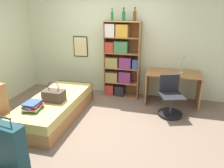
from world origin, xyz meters
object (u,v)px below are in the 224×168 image
bottle_brown (124,16)px  desk_chair (170,103)px  handbag (54,95)px  desk_lamp (183,60)px  suitcase (7,147)px  desk (173,82)px  bed (55,107)px  bottle_green (112,16)px  bookcase (119,61)px  book_stack_on_bed (33,106)px  bottle_clear (135,16)px

bottle_brown → desk_chair: bottle_brown is taller
handbag → bottle_brown: 2.36m
desk_lamp → desk_chair: 1.01m
suitcase → desk_chair: bearing=45.7°
desk_lamp → desk: bearing=-177.8°
bed → bottle_brown: 2.52m
bottle_green → desk: bearing=-6.1°
bottle_green → desk_chair: bottle_green is taller
bed → bottle_green: (0.84, 1.43, 1.74)m
bottle_brown → desk: 1.88m
bed → handbag: handbag is taller
bookcase → desk_chair: bearing=-30.8°
bed → bottle_green: bearing=59.6°
handbag → suitcase: 1.42m
bed → book_stack_on_bed: (-0.10, -0.57, 0.28)m
handbag → desk_chair: 2.36m
bottle_green → bottle_brown: size_ratio=0.98×
suitcase → bottle_green: bearing=76.3°
bottle_clear → book_stack_on_bed: bearing=-125.3°
suitcase → bookcase: size_ratio=0.45×
bookcase → bottle_clear: (0.33, 0.05, 1.04)m
bottle_green → book_stack_on_bed: bearing=-115.2°
bookcase → desk: 1.35m
bed → desk: size_ratio=1.74×
bottle_clear → desk_chair: (0.93, -0.80, -1.69)m
handbag → desk_chair: (2.20, 0.81, -0.27)m
desk → bottle_green: bearing=173.9°
bed → desk_lamp: (2.48, 1.28, 0.84)m
handbag → bottle_green: bottle_green is taller
bed → bottle_brown: bearing=53.1°
suitcase → bottle_clear: 3.63m
book_stack_on_bed → bottle_green: bottle_green is taller
suitcase → bottle_brown: 3.54m
book_stack_on_bed → bottle_clear: bearing=54.7°
handbag → bottle_green: bearing=64.0°
bookcase → bottle_clear: bearing=8.4°
bottle_green → desk: (1.47, -0.16, -1.42)m
handbag → bottle_brown: bottle_brown is taller
bed → bottle_clear: size_ratio=6.95×
bottle_clear → suitcase: bearing=-112.2°
book_stack_on_bed → suitcase: (0.22, -0.97, -0.14)m
bottle_brown → desk_lamp: 1.66m
handbag → desk: bearing=32.1°
suitcase → desk_lamp: (2.37, 2.82, 0.70)m
handbag → book_stack_on_bed: handbag is taller
suitcase → bottle_green: bottle_green is taller
bookcase → desk: bookcase is taller
bookcase → bottle_brown: size_ratio=6.33×
handbag → desk_chair: size_ratio=0.49×
bottle_green → desk_lamp: 1.88m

